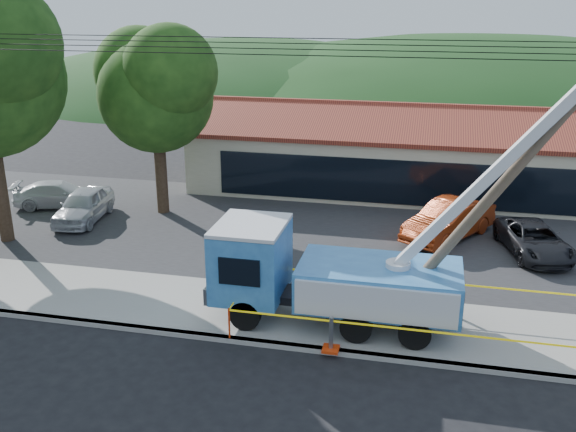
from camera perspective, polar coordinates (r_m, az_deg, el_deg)
The scene contains 15 objects.
ground at distance 18.28m, azimuth -6.69°, elevation -14.31°, with size 120.00×120.00×0.00m, color black.
curb at distance 19.93m, azimuth -4.69°, elevation -10.93°, with size 60.00×0.25×0.15m, color gray.
sidewalk at distance 21.52m, azimuth -3.18°, elevation -8.48°, with size 60.00×4.00×0.15m, color gray.
parking_lot at distance 28.65m, azimuth 1.17°, elevation -1.31°, with size 60.00×12.00×0.10m, color #28282B.
strip_mall at distance 35.28m, azimuth 10.25°, elevation 5.41°, with size 22.50×8.53×4.67m.
tree_lot at distance 30.23m, azimuth -11.72°, elevation 11.43°, with size 6.30×5.60×8.94m.
hill_west at distance 72.94m, azimuth -3.65°, elevation 11.11°, with size 78.40×56.00×28.00m, color #173A15.
hill_center at distance 70.20m, azimuth 16.67°, elevation 10.05°, with size 89.60×64.00×32.00m, color #173A15.
utility_truck at distance 20.12m, azimuth 3.64°, elevation -5.04°, with size 11.56×4.14×8.98m.
leaning_pole at distance 19.18m, azimuth 18.55°, elevation 2.74°, with size 6.11×1.84×8.90m.
caution_tape at distance 20.25m, azimuth 11.84°, elevation -8.17°, with size 11.37×3.43×0.99m.
car_silver at distance 31.31m, azimuth -17.56°, elevation -0.53°, with size 1.73×4.30×1.47m, color #B8BCC0.
car_red at distance 28.55m, azimuth 13.96°, elevation -2.08°, with size 1.71×4.90×1.62m, color #942E0E.
car_white at distance 33.77m, azimuth -19.55°, elevation 0.66°, with size 1.76×4.32×1.26m, color silver.
car_dark at distance 27.83m, azimuth 20.85°, elevation -3.36°, with size 2.06×4.46×1.24m, color black.
Camera 1 is at (5.36, -14.33, 10.01)m, focal length 40.00 mm.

